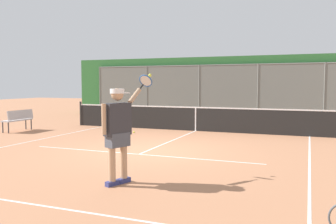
% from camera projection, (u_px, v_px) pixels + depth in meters
% --- Properties ---
extents(ground_plane, '(60.00, 60.00, 0.00)m').
position_uv_depth(ground_plane, '(148.00, 151.00, 10.07)').
color(ground_plane, '#B27551').
extents(court_line_markings, '(8.50, 9.33, 0.01)m').
position_uv_depth(court_line_markings, '(133.00, 157.00, 9.23)').
color(court_line_markings, white).
rests_on(court_line_markings, ground).
extents(fence_backdrop, '(19.21, 1.37, 3.38)m').
position_uv_depth(fence_backdrop, '(230.00, 87.00, 20.24)').
color(fence_backdrop, slate).
rests_on(fence_backdrop, ground).
extents(tennis_net, '(10.91, 0.09, 1.07)m').
position_uv_depth(tennis_net, '(196.00, 119.00, 14.26)').
color(tennis_net, '#2D2D2D').
rests_on(tennis_net, ground).
extents(tennis_player, '(0.50, 1.44, 2.08)m').
position_uv_depth(tennis_player, '(118.00, 127.00, 6.65)').
color(tennis_player, navy).
rests_on(tennis_player, ground).
extents(tennis_ball_near_baseline, '(0.07, 0.07, 0.07)m').
position_uv_depth(tennis_ball_near_baseline, '(134.00, 132.00, 13.70)').
color(tennis_ball_near_baseline, '#CCDB33').
rests_on(tennis_ball_near_baseline, ground).
extents(courtside_bench, '(0.40, 1.30, 0.84)m').
position_uv_depth(courtside_bench, '(19.00, 118.00, 14.16)').
color(courtside_bench, '#B7B7BC').
rests_on(courtside_bench, ground).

